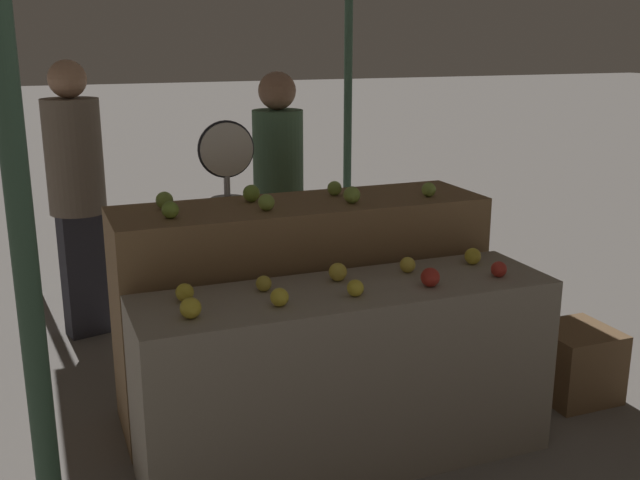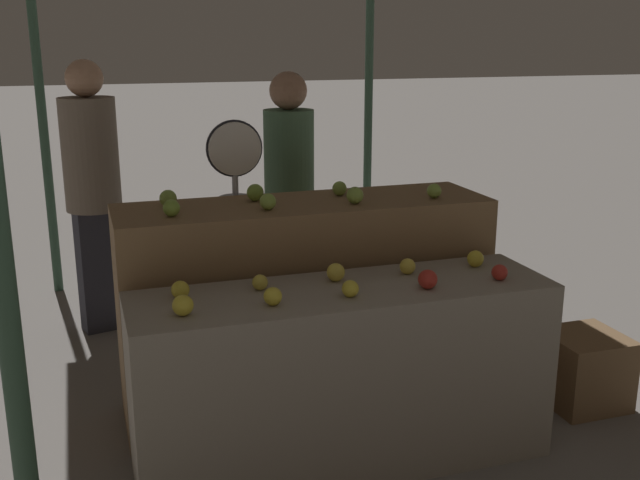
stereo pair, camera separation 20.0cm
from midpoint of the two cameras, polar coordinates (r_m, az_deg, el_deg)
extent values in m
plane|color=slate|center=(3.72, 0.40, -16.36)|extent=(60.00, 60.00, 0.00)
cylinder|color=#33513D|center=(2.25, -23.55, -5.55)|extent=(0.07, 0.07, 2.40)
cylinder|color=#33513D|center=(6.01, -22.68, 6.96)|extent=(0.07, 0.07, 2.40)
cylinder|color=#33513D|center=(6.51, 1.23, 8.67)|extent=(0.07, 0.07, 2.40)
cube|color=gray|center=(3.51, 0.42, -10.37)|extent=(1.92, 0.55, 0.86)
cube|color=olive|center=(3.98, -2.81, -5.11)|extent=(1.92, 0.55, 1.13)
sphere|color=gold|center=(3.05, -11.70, -5.12)|extent=(0.09, 0.09, 0.09)
sphere|color=gold|center=(3.13, -4.94, -4.38)|extent=(0.08, 0.08, 0.08)
sphere|color=gold|center=(3.24, 0.94, -3.70)|extent=(0.08, 0.08, 0.08)
sphere|color=#B72D23|center=(3.38, 6.73, -2.85)|extent=(0.09, 0.09, 0.09)
sphere|color=#B72D23|center=(3.57, 11.92, -2.20)|extent=(0.07, 0.07, 0.07)
sphere|color=gold|center=(3.25, -12.02, -3.95)|extent=(0.08, 0.08, 0.08)
sphere|color=gold|center=(3.32, -6.04, -3.33)|extent=(0.07, 0.07, 0.07)
sphere|color=yellow|center=(3.44, -0.23, -2.46)|extent=(0.08, 0.08, 0.08)
sphere|color=yellow|center=(3.57, 5.11, -1.91)|extent=(0.08, 0.08, 0.08)
sphere|color=gold|center=(3.75, 10.07, -1.23)|extent=(0.08, 0.08, 0.08)
sphere|color=#84AD3D|center=(3.56, -12.93, 2.24)|extent=(0.08, 0.08, 0.08)
sphere|color=#8EB247|center=(3.64, -5.68, 2.87)|extent=(0.08, 0.08, 0.08)
sphere|color=#8EB247|center=(3.79, 0.94, 3.45)|extent=(0.09, 0.09, 0.09)
sphere|color=#8EB247|center=(3.97, 6.86, 3.83)|extent=(0.08, 0.08, 0.08)
sphere|color=#8EB247|center=(3.76, -13.27, 2.95)|extent=(0.09, 0.09, 0.09)
sphere|color=#84AD3D|center=(3.85, -6.74, 3.55)|extent=(0.09, 0.09, 0.09)
sphere|color=#8EB247|center=(3.98, -0.33, 3.96)|extent=(0.08, 0.08, 0.08)
cylinder|color=#99999E|center=(4.41, -8.20, -1.59)|extent=(0.04, 0.04, 1.37)
cylinder|color=black|center=(4.26, -8.52, 6.85)|extent=(0.32, 0.01, 0.32)
cylinder|color=silver|center=(4.24, -8.48, 6.82)|extent=(0.30, 0.02, 0.30)
cylinder|color=#99999E|center=(4.28, -8.36, 3.92)|extent=(0.01, 0.01, 0.14)
cylinder|color=#99999E|center=(4.30, -8.32, 3.00)|extent=(0.20, 0.20, 0.03)
cube|color=#2D2D38|center=(4.84, -4.25, -3.37)|extent=(0.27, 0.23, 0.81)
cylinder|color=#476B4C|center=(4.66, -4.44, 5.52)|extent=(0.42, 0.42, 0.71)
sphere|color=#936B51|center=(4.60, -4.56, 11.27)|extent=(0.23, 0.23, 0.23)
cube|color=#2D2D38|center=(5.25, -18.57, -2.48)|extent=(0.30, 0.22, 0.84)
cylinder|color=#756656|center=(5.08, -19.32, 6.02)|extent=(0.44, 0.44, 0.73)
sphere|color=tan|center=(5.03, -19.81, 11.47)|extent=(0.24, 0.24, 0.24)
cube|color=brown|center=(4.40, 17.61, -8.93)|extent=(0.40, 0.40, 0.40)
camera|label=1|loc=(0.10, -91.60, -0.44)|focal=42.00mm
camera|label=2|loc=(0.10, 88.40, 0.44)|focal=42.00mm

